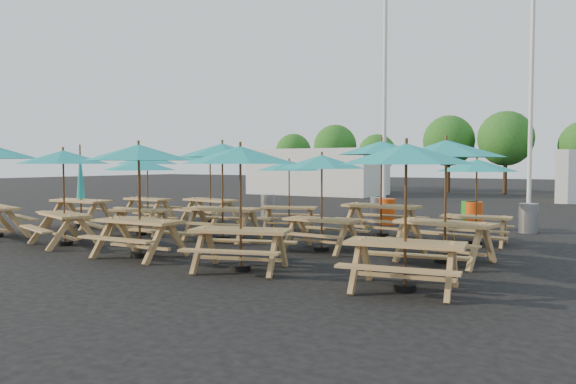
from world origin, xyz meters
The scene contains 29 objects.
ground centered at (0.00, 0.00, 0.00)m, with size 120.00×120.00×0.00m, color black.
picnic_unit_1 centered at (-5.59, -1.40, 1.03)m, with size 2.00×1.76×2.51m.
picnic_unit_2 centered at (-5.40, 1.17, 1.95)m, with size 2.25×2.25×2.25m.
picnic_unit_3 centered at (-2.82, -4.05, 1.98)m, with size 2.69×2.69×2.27m.
picnic_unit_4 centered at (-2.79, -1.67, 1.80)m, with size 2.45×2.45×2.07m.
picnic_unit_5 centered at (-2.82, 1.35, 2.08)m, with size 2.55×2.55×2.40m.
picnic_unit_6 centered at (-0.03, -4.33, 2.05)m, with size 2.30×2.30×2.36m.
picnic_unit_7 centered at (-0.18, -1.37, 2.15)m, with size 2.62×2.62×2.47m.
picnic_unit_8 centered at (0.14, 1.33, 1.77)m, with size 2.43×2.43×2.04m.
picnic_unit_9 centered at (2.60, -4.38, 1.98)m, with size 2.69×2.69×2.28m.
picnic_unit_10 centered at (2.77, -1.57, 1.87)m, with size 2.09×2.09×2.15m.
picnic_unit_11 centered at (3.02, 1.27, 2.22)m, with size 2.54×2.54×2.55m.
picnic_unit_12 centered at (5.70, -4.37, 1.98)m, with size 2.44×2.44×2.28m.
picnic_unit_13 centered at (5.53, -1.63, 2.11)m, with size 2.57×2.57×2.43m.
picnic_unit_14 centered at (5.47, 1.21, 1.79)m, with size 2.07×2.07×2.06m.
waste_bin_0 centered at (-2.51, 4.21, 0.41)m, with size 0.51×0.51×0.82m, color gray.
waste_bin_1 centered at (1.55, 4.62, 0.41)m, with size 0.51×0.51×0.82m, color gray.
waste_bin_2 centered at (2.05, 4.19, 0.41)m, with size 0.51×0.51×0.82m, color #DE460D.
waste_bin_3 centered at (4.72, 4.19, 0.41)m, with size 0.51×0.51×0.82m, color #DE460D.
waste_bin_4 centered at (4.60, 4.28, 0.41)m, with size 0.51×0.51×0.82m, color #1B941C.
waste_bin_5 centered at (6.19, 4.28, 0.41)m, with size 0.51×0.51×0.82m, color gray.
mast_0 centered at (-2.00, 14.00, 6.00)m, with size 0.20×0.20×12.00m, color silver.
mast_1 centered at (4.50, 16.00, 6.00)m, with size 0.20×0.20×12.00m, color silver.
event_tent_0 centered at (-8.00, 18.00, 1.40)m, with size 8.00×4.00×2.80m, color silver.
tree_0 centered at (-14.07, 25.25, 2.83)m, with size 2.80×2.80×4.24m.
tree_1 centered at (-9.74, 23.90, 3.15)m, with size 3.11×3.11×4.72m.
tree_2 centered at (-6.39, 23.65, 2.62)m, with size 2.59×2.59×3.93m.
tree_3 centered at (-1.75, 24.72, 3.41)m, with size 3.36×3.36×5.09m.
tree_4 centered at (1.90, 24.26, 3.46)m, with size 3.41×3.41×5.17m.
Camera 1 is at (8.63, -12.56, 1.96)m, focal length 35.00 mm.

